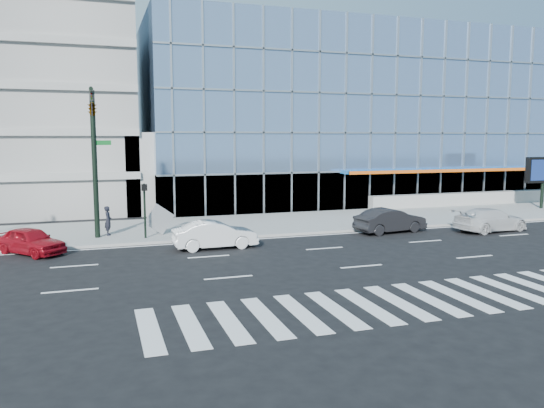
{
  "coord_description": "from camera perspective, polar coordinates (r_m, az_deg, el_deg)",
  "views": [
    {
      "loc": [
        -10.87,
        -24.39,
        5.62
      ],
      "look_at": [
        -1.83,
        3.0,
        2.01
      ],
      "focal_mm": 35.0,
      "sensor_mm": 36.0,
      "label": 1
    }
  ],
  "objects": [
    {
      "name": "ramp_block",
      "position": [
        42.75,
        -11.7,
        3.48
      ],
      "size": [
        6.0,
        8.0,
        6.0
      ],
      "primitive_type": "cube",
      "color": "gray",
      "rests_on": "ground"
    },
    {
      "name": "white_sedan",
      "position": [
        27.22,
        -6.14,
        -3.3
      ],
      "size": [
        4.31,
        1.58,
        1.41
      ],
      "primitive_type": "imported",
      "rotation": [
        0.0,
        0.0,
        1.59
      ],
      "color": "silver",
      "rests_on": "ground"
    },
    {
      "name": "ped_signal_post",
      "position": [
        29.63,
        -13.54,
        0.2
      ],
      "size": [
        0.3,
        0.33,
        3.0
      ],
      "color": "black",
      "rests_on": "sidewalk"
    },
    {
      "name": "pedestrian",
      "position": [
        31.24,
        -17.21,
        -1.73
      ],
      "size": [
        0.42,
        0.62,
        1.65
      ],
      "primitive_type": "imported",
      "rotation": [
        0.0,
        0.0,
        1.54
      ],
      "color": "black",
      "rests_on": "sidewalk"
    },
    {
      "name": "traffic_signal",
      "position": [
        28.96,
        -18.69,
        7.85
      ],
      "size": [
        1.14,
        5.74,
        8.0
      ],
      "color": "black",
      "rests_on": "sidewalk"
    },
    {
      "name": "dark_sedan",
      "position": [
        32.32,
        12.6,
        -1.74
      ],
      "size": [
        4.56,
        2.1,
        1.45
      ],
      "primitive_type": "imported",
      "rotation": [
        0.0,
        0.0,
        1.7
      ],
      "color": "black",
      "rests_on": "ground"
    },
    {
      "name": "theatre_building",
      "position": [
        56.22,
        8.11,
        8.99
      ],
      "size": [
        42.0,
        26.0,
        15.0
      ],
      "primitive_type": "cube",
      "color": "#6886AE",
      "rests_on": "ground"
    },
    {
      "name": "tilted_panel",
      "position": [
        30.55,
        -12.02,
        -1.61
      ],
      "size": [
        1.78,
        0.45,
        1.81
      ],
      "primitive_type": "cube",
      "rotation": [
        0.0,
        0.62,
        0.22
      ],
      "color": "#999999",
      "rests_on": "sidewalk"
    },
    {
      "name": "marquee_sign",
      "position": [
        46.21,
        27.18,
        3.19
      ],
      "size": [
        3.2,
        0.43,
        4.0
      ],
      "color": "black",
      "rests_on": "sidewalk"
    },
    {
      "name": "white_suv",
      "position": [
        34.63,
        22.44,
        -1.57
      ],
      "size": [
        5.02,
        2.51,
        1.4
      ],
      "primitive_type": "imported",
      "rotation": [
        0.0,
        0.0,
        1.69
      ],
      "color": "silver",
      "rests_on": "ground"
    },
    {
      "name": "sidewalk",
      "position": [
        34.61,
        0.29,
        -2.08
      ],
      "size": [
        120.0,
        8.0,
        0.15
      ],
      "primitive_type": "cube",
      "color": "gray",
      "rests_on": "ground"
    },
    {
      "name": "red_sedan",
      "position": [
        28.29,
        -24.55,
        -3.62
      ],
      "size": [
        3.74,
        3.88,
        1.31
      ],
      "primitive_type": "imported",
      "rotation": [
        0.0,
        0.0,
        0.74
      ],
      "color": "maroon",
      "rests_on": "ground"
    },
    {
      "name": "ground",
      "position": [
        27.28,
        5.66,
        -4.78
      ],
      "size": [
        160.0,
        160.0,
        0.0
      ],
      "primitive_type": "plane",
      "color": "black",
      "rests_on": "ground"
    },
    {
      "name": "retaining_wall",
      "position": [
        50.35,
        25.71,
        0.77
      ],
      "size": [
        30.0,
        0.8,
        1.0
      ],
      "primitive_type": "cube",
      "color": "gray",
      "rests_on": "sidewalk"
    }
  ]
}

